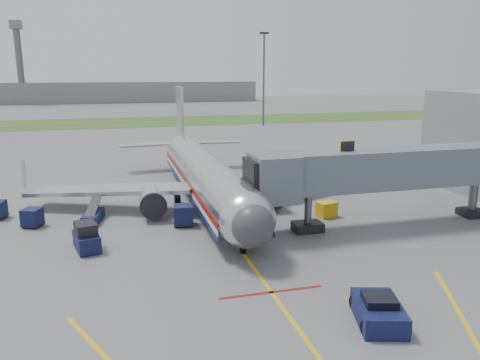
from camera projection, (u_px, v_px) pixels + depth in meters
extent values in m
plane|color=#565659|center=(251.00, 264.00, 29.73)|extent=(400.00, 400.00, 0.00)
cube|color=#2D4C1E|center=(147.00, 122.00, 114.37)|extent=(300.00, 25.00, 0.01)
cube|color=gold|center=(260.00, 277.00, 27.85)|extent=(0.25, 50.00, 0.01)
cube|color=maroon|center=(271.00, 292.00, 25.97)|extent=(6.00, 0.25, 0.01)
cylinder|color=silver|center=(205.00, 174.00, 43.23)|extent=(3.80, 28.00, 3.80)
sphere|color=silver|center=(247.00, 219.00, 30.06)|extent=(3.80, 3.80, 3.80)
sphere|color=#38383D|center=(253.00, 226.00, 28.84)|extent=(2.74, 2.74, 2.74)
cube|color=black|center=(249.00, 213.00, 29.56)|extent=(2.20, 1.20, 0.55)
cone|color=silver|center=(180.00, 147.00, 58.74)|extent=(3.80, 5.00, 3.80)
cube|color=#B7BAC1|center=(180.00, 116.00, 57.37)|extent=(0.35, 4.20, 7.00)
cube|color=#B7BAC1|center=(111.00, 190.00, 41.27)|extent=(15.10, 8.59, 1.13)
cube|color=#B7BAC1|center=(291.00, 178.00, 45.59)|extent=(15.10, 8.59, 1.13)
cylinder|color=silver|center=(152.00, 201.00, 39.39)|extent=(2.10, 3.60, 2.10)
cylinder|color=silver|center=(269.00, 193.00, 42.03)|extent=(2.10, 3.60, 2.10)
cube|color=maroon|center=(226.00, 177.00, 43.79)|extent=(0.05, 28.00, 0.45)
cube|color=navy|center=(226.00, 186.00, 44.00)|extent=(0.05, 28.00, 0.35)
cylinder|color=black|center=(243.00, 249.00, 31.54)|extent=(0.28, 0.70, 0.70)
cylinder|color=black|center=(177.00, 198.00, 43.54)|extent=(0.50, 1.00, 1.00)
cylinder|color=black|center=(231.00, 195.00, 44.86)|extent=(0.50, 1.00, 1.00)
cube|color=slate|center=(392.00, 168.00, 36.69)|extent=(20.00, 3.00, 3.00)
cube|color=slate|center=(274.00, 177.00, 34.25)|extent=(3.20, 3.60, 3.40)
cube|color=black|center=(258.00, 178.00, 33.94)|extent=(1.60, 3.00, 2.80)
cube|color=#E6AA0D|center=(347.00, 147.00, 35.27)|extent=(1.20, 0.15, 1.00)
cylinder|color=#595B60|center=(308.00, 212.00, 35.60)|extent=(0.56, 0.56, 3.10)
cube|color=black|center=(308.00, 227.00, 35.88)|extent=(2.20, 1.60, 0.70)
cylinder|color=#595B60|center=(473.00, 198.00, 39.41)|extent=(0.70, 0.70, 3.10)
cube|color=black|center=(471.00, 212.00, 39.69)|extent=(1.80, 1.80, 0.60)
cylinder|color=#595B60|center=(264.00, 81.00, 104.35)|extent=(0.44, 0.44, 20.00)
cube|color=black|center=(264.00, 33.00, 102.04)|extent=(2.00, 0.40, 0.40)
cube|color=slate|center=(107.00, 92.00, 186.16)|extent=(120.00, 14.00, 8.00)
cylinder|color=#595B60|center=(20.00, 66.00, 171.59)|extent=(2.40, 2.40, 28.00)
cube|color=slate|center=(16.00, 25.00, 168.31)|extent=(4.00, 4.00, 3.00)
cube|color=black|center=(378.00, 313.00, 22.74)|extent=(2.94, 3.84, 1.04)
cube|color=black|center=(379.00, 300.00, 22.59)|extent=(1.87, 1.87, 0.47)
cylinder|color=black|center=(367.00, 329.00, 21.60)|extent=(0.41, 0.78, 0.75)
cylinder|color=black|center=(404.00, 329.00, 21.56)|extent=(0.41, 0.78, 0.75)
cylinder|color=black|center=(355.00, 303.00, 23.99)|extent=(0.41, 0.78, 0.75)
cylinder|color=black|center=(388.00, 303.00, 23.95)|extent=(0.41, 0.78, 0.75)
cube|color=black|center=(87.00, 241.00, 32.08)|extent=(2.04, 3.02, 1.10)
cube|color=black|center=(86.00, 228.00, 31.86)|extent=(1.70, 2.03, 0.77)
cylinder|color=black|center=(81.00, 252.00, 31.04)|extent=(0.36, 0.59, 0.55)
cylinder|color=black|center=(98.00, 249.00, 31.56)|extent=(0.36, 0.59, 0.55)
cylinder|color=black|center=(76.00, 243.00, 32.75)|extent=(0.36, 0.59, 0.55)
cylinder|color=black|center=(92.00, 240.00, 33.26)|extent=(0.36, 0.59, 0.55)
cube|color=black|center=(32.00, 217.00, 36.80)|extent=(1.73, 1.73, 1.32)
cube|color=black|center=(33.00, 225.00, 36.95)|extent=(1.78, 1.78, 0.10)
cylinder|color=black|center=(23.00, 227.00, 36.53)|extent=(0.26, 0.29, 0.24)
cylinder|color=black|center=(36.00, 228.00, 36.40)|extent=(0.26, 0.29, 0.24)
cylinder|color=black|center=(31.00, 223.00, 37.52)|extent=(0.26, 0.29, 0.24)
cylinder|color=black|center=(43.00, 223.00, 37.39)|extent=(0.26, 0.29, 0.24)
cylinder|color=black|center=(1.00, 219.00, 38.55)|extent=(0.23, 0.27, 0.24)
cylinder|color=black|center=(6.00, 215.00, 39.56)|extent=(0.23, 0.27, 0.24)
cube|color=black|center=(183.00, 214.00, 37.08)|extent=(1.66, 1.66, 1.48)
cube|color=black|center=(184.00, 223.00, 37.25)|extent=(1.72, 1.72, 0.11)
cylinder|color=black|center=(176.00, 226.00, 36.63)|extent=(0.24, 0.29, 0.27)
cylinder|color=black|center=(191.00, 226.00, 36.78)|extent=(0.24, 0.29, 0.27)
cylinder|color=black|center=(176.00, 222.00, 37.74)|extent=(0.24, 0.29, 0.27)
cylinder|color=black|center=(191.00, 221.00, 37.89)|extent=(0.24, 0.29, 0.27)
cube|color=black|center=(93.00, 217.00, 38.15)|extent=(1.84, 3.35, 0.79)
cube|color=black|center=(94.00, 206.00, 38.39)|extent=(1.49, 3.63, 1.24)
cylinder|color=black|center=(84.00, 223.00, 37.05)|extent=(0.29, 0.52, 0.49)
cylinder|color=black|center=(95.00, 223.00, 37.10)|extent=(0.29, 0.52, 0.49)
cylinder|color=black|center=(91.00, 215.00, 39.27)|extent=(0.29, 0.52, 0.49)
cylinder|color=black|center=(102.00, 214.00, 39.32)|extent=(0.29, 0.52, 0.49)
cube|color=#E6AA0D|center=(327.00, 209.00, 39.40)|extent=(1.81, 1.42, 1.27)
cylinder|color=black|center=(322.00, 216.00, 39.25)|extent=(0.28, 0.36, 0.32)
cylinder|color=black|center=(331.00, 214.00, 39.76)|extent=(0.28, 0.36, 0.32)
imported|color=#B8CA17|center=(148.00, 200.00, 41.21)|extent=(0.83, 0.73, 1.92)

